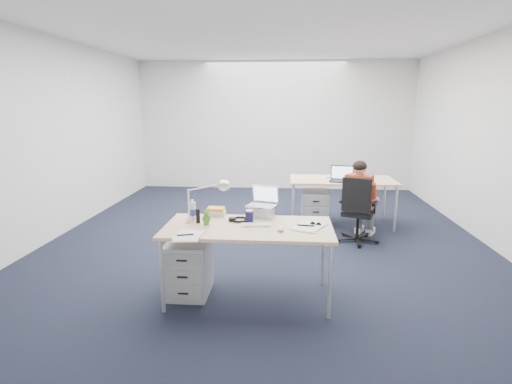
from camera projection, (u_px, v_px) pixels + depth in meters
The scene contains 24 objects.
floor at pixel (266, 238), 5.69m from camera, with size 7.00×7.00×0.00m, color black.
room at pixel (267, 116), 5.32m from camera, with size 6.02×7.02×2.80m.
desk_near at pixel (248, 231), 3.81m from camera, with size 1.60×0.80×0.73m.
desk_far at pixel (342, 182), 6.20m from camera, with size 1.60×0.80×0.73m.
office_chair at pixel (357, 224), 5.47m from camera, with size 0.75×0.75×0.93m.
seated_person at pixel (361, 200), 5.55m from camera, with size 0.55×0.68×1.12m.
drawer_pedestal_near at pixel (189, 267), 3.98m from camera, with size 0.40×0.50×0.55m, color #A6A8AB.
drawer_pedestal_far at pixel (315, 208), 6.24m from camera, with size 0.40×0.50×0.55m, color #A6A8AB.
silver_laptop at pixel (262, 202), 4.10m from camera, with size 0.29×0.23×0.31m, color silver, non-canonical shape.
wireless_keyboard at pixel (256, 225), 3.82m from camera, with size 0.28×0.12×0.01m, color white.
computer_mouse at pixel (281, 229), 3.65m from camera, with size 0.06×0.10×0.04m, color white.
headphones at pixel (240, 219), 3.97m from camera, with size 0.23×0.18×0.04m, color black, non-canonical shape.
can_koozie at pixel (249, 216), 3.91m from camera, with size 0.08×0.08×0.12m, color #191544.
water_bottle at pixel (193, 210), 3.97m from camera, with size 0.07×0.07×0.21m, color silver.
bear_figurine at pixel (206, 217), 3.83m from camera, with size 0.08×0.06×0.14m, color #2A7920, non-canonical shape.
book_stack at pixel (216, 212), 4.15m from camera, with size 0.19×0.14×0.08m, color silver.
cordless_phone at pixel (198, 216), 3.88m from camera, with size 0.04×0.02×0.14m, color black.
papers_left at pixel (188, 236), 3.50m from camera, with size 0.22×0.31×0.01m, color #F7DE8F.
papers_right at pixel (308, 227), 3.76m from camera, with size 0.24×0.34×0.01m, color #F7DE8F.
sunglasses at pixel (316, 225), 3.81m from camera, with size 0.11×0.05×0.02m, color black, non-canonical shape.
desk_lamp at pixel (202, 200), 3.87m from camera, with size 0.39×0.14×0.45m, color silver, non-canonical shape.
dark_laptop at pixel (342, 174), 5.96m from camera, with size 0.34×0.33×0.25m, color black, non-canonical shape.
far_cup at pixel (362, 176), 6.13m from camera, with size 0.07×0.07×0.11m, color white.
far_papers at pixel (330, 178), 6.23m from camera, with size 0.21×0.30×0.01m, color white.
Camera 1 is at (0.26, -5.41, 1.86)m, focal length 28.00 mm.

